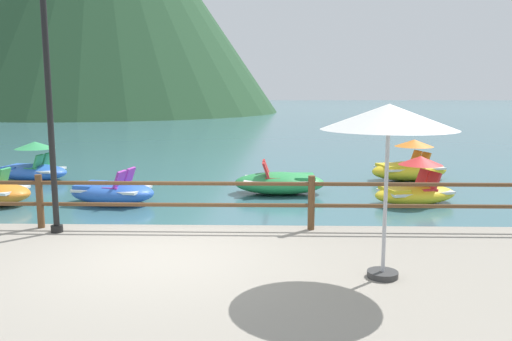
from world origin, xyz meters
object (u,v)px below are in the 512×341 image
lamp_post (48,79)px  pedal_boat_5 (416,188)px  pedal_boat_2 (33,167)px  pedal_boat_1 (410,167)px  beach_umbrella (389,119)px  pedal_boat_4 (112,192)px  pedal_boat_3 (280,182)px

lamp_post → pedal_boat_5: 8.82m
lamp_post → pedal_boat_5: bearing=30.2°
pedal_boat_5 → pedal_boat_2: bearing=164.4°
pedal_boat_1 → pedal_boat_5: pedal_boat_1 is taller
beach_umbrella → pedal_boat_4: (-5.41, 6.11, -2.15)m
pedal_boat_4 → pedal_boat_5: bearing=1.2°
pedal_boat_3 → pedal_boat_5: size_ratio=1.03×
lamp_post → pedal_boat_3: 7.21m
lamp_post → pedal_boat_1: bearing=43.6°
beach_umbrella → pedal_boat_2: bearing=133.5°
pedal_boat_1 → pedal_boat_2: 11.82m
lamp_post → pedal_boat_4: bearing=94.2°
pedal_boat_1 → pedal_boat_5: bearing=-102.5°
beach_umbrella → pedal_boat_5: bearing=70.8°
pedal_boat_1 → beach_umbrella: bearing=-106.9°
beach_umbrella → pedal_boat_1: (2.94, 9.70, -2.02)m
pedal_boat_1 → pedal_boat_2: bearing=-178.3°
lamp_post → beach_umbrella: (5.11, -2.02, -0.54)m
pedal_boat_2 → pedal_boat_5: 11.47m
pedal_boat_1 → pedal_boat_3: 4.70m
pedal_boat_4 → lamp_post: bearing=-85.8°
beach_umbrella → pedal_boat_1: beach_umbrella is taller
pedal_boat_2 → beach_umbrella: bearing=-46.5°
beach_umbrella → pedal_boat_4: beach_umbrella is taller
pedal_boat_2 → pedal_boat_5: (11.05, -3.08, -0.03)m
beach_umbrella → pedal_boat_3: 7.83m
beach_umbrella → pedal_boat_2: (-8.88, 9.34, -2.03)m
pedal_boat_1 → pedal_boat_3: pedal_boat_1 is taller
lamp_post → beach_umbrella: 5.52m
pedal_boat_2 → pedal_boat_5: pedal_boat_2 is taller
lamp_post → pedal_boat_5: size_ratio=1.81×
pedal_boat_3 → pedal_boat_4: (-4.23, -1.33, -0.02)m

